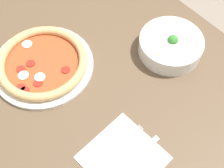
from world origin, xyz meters
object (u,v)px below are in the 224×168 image
Objects in this scene: pizza at (42,63)px; fork at (116,150)px; bowl at (171,45)px; knife at (126,166)px.

pizza reaches higher than fork.
bowl is 0.39m from knife.
pizza is 1.43× the size of knife.
knife is (0.19, -0.34, -0.03)m from bowl.
pizza is at bearing -121.29° from bowl.
knife is (0.39, -0.01, -0.01)m from pizza.
fork and knife have the same top height.
fork is 0.05m from knife.
bowl is at bearing 19.67° from fork.
fork is (0.14, -0.34, -0.03)m from bowl.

